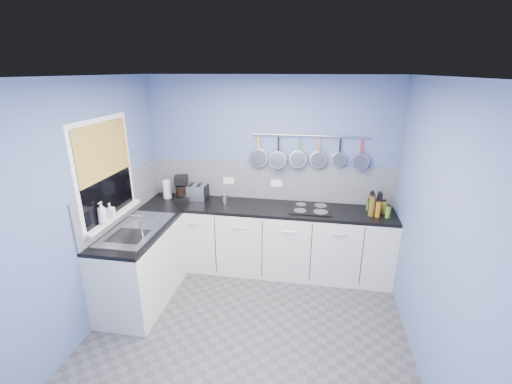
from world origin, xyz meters
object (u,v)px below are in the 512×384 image
(toaster, at_px, (196,192))
(hob, at_px, (311,208))
(coffee_maker, at_px, (181,189))
(soap_bottle_a, at_px, (102,213))
(paper_towel, at_px, (167,189))
(soap_bottle_b, at_px, (110,211))
(canister, at_px, (225,198))

(toaster, height_order, hob, toaster)
(coffee_maker, bearing_deg, soap_bottle_a, -126.15)
(soap_bottle_a, bearing_deg, hob, 28.64)
(coffee_maker, bearing_deg, paper_towel, 148.00)
(soap_bottle_b, bearing_deg, coffee_maker, 68.82)
(canister, relative_size, hob, 0.22)
(canister, bearing_deg, hob, -1.95)
(paper_towel, bearing_deg, hob, -2.20)
(canister, bearing_deg, toaster, 172.93)
(soap_bottle_a, height_order, coffee_maker, soap_bottle_a)
(soap_bottle_a, xyz_separation_m, hob, (2.10, 1.14, -0.26))
(canister, xyz_separation_m, hob, (1.12, -0.04, -0.05))
(soap_bottle_b, bearing_deg, canister, 46.87)
(toaster, xyz_separation_m, canister, (0.41, -0.05, -0.04))
(toaster, relative_size, hob, 0.60)
(soap_bottle_a, height_order, soap_bottle_b, soap_bottle_a)
(coffee_maker, bearing_deg, toaster, 6.95)
(soap_bottle_a, bearing_deg, coffee_maker, 71.24)
(soap_bottle_a, distance_m, hob, 2.40)
(paper_towel, bearing_deg, soap_bottle_a, -97.62)
(soap_bottle_a, bearing_deg, canister, 50.52)
(canister, bearing_deg, paper_towel, 177.46)
(soap_bottle_b, distance_m, coffee_maker, 1.09)
(soap_bottle_b, relative_size, coffee_maker, 0.52)
(coffee_maker, relative_size, hob, 0.65)
(soap_bottle_a, relative_size, toaster, 0.77)
(soap_bottle_b, relative_size, paper_towel, 0.70)
(soap_bottle_b, distance_m, paper_towel, 1.09)
(soap_bottle_b, distance_m, toaster, 1.23)
(paper_towel, distance_m, hob, 1.94)
(soap_bottle_a, relative_size, coffee_maker, 0.72)
(canister, bearing_deg, coffee_maker, -177.62)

